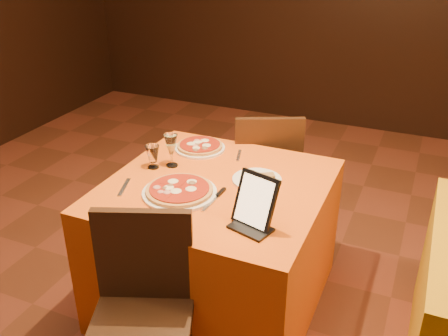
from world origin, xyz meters
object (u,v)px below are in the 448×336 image
at_px(tablet, 255,201).
at_px(pizza_near, 179,191).
at_px(main_table, 217,244).
at_px(chair_main_near, 140,329).
at_px(pizza_far, 200,147).
at_px(chair_main_far, 265,172).
at_px(water_glass, 153,157).
at_px(wine_glass, 171,150).

bearing_deg(tablet, pizza_near, -177.16).
distance_m(main_table, chair_main_near, 0.78).
xyz_separation_m(chair_main_near, pizza_near, (-0.13, 0.61, 0.31)).
height_order(chair_main_near, pizza_far, chair_main_near).
height_order(chair_main_far, pizza_far, chair_main_far).
height_order(main_table, tablet, tablet).
bearing_deg(pizza_far, main_table, -52.87).
relative_size(main_table, tablet, 4.51).
xyz_separation_m(main_table, water_glass, (-0.39, 0.03, 0.44)).
distance_m(main_table, pizza_far, 0.59).
bearing_deg(chair_main_far, pizza_far, 33.48).
height_order(pizza_far, tablet, tablet).
relative_size(pizza_far, wine_glass, 1.57).
bearing_deg(pizza_near, pizza_far, 105.22).
height_order(main_table, wine_glass, wine_glass).
xyz_separation_m(pizza_near, water_glass, (-0.27, 0.20, 0.05)).
xyz_separation_m(pizza_near, wine_glass, (-0.19, 0.26, 0.08)).
xyz_separation_m(main_table, chair_main_far, (-0.00, 0.78, 0.08)).
bearing_deg(main_table, pizza_far, 127.13).
height_order(chair_main_far, water_glass, chair_main_far).
bearing_deg(main_table, water_glass, 175.21).
relative_size(main_table, chair_main_near, 1.21).
bearing_deg(wine_glass, chair_main_far, 65.61).
distance_m(chair_main_far, tablet, 1.18).
distance_m(chair_main_near, pizza_far, 1.20).
distance_m(chair_main_near, water_glass, 0.97).
bearing_deg(pizza_near, main_table, 53.32).
bearing_deg(main_table, wine_glass, 163.40).
xyz_separation_m(chair_main_near, pizza_far, (-0.27, 1.13, 0.31)).
relative_size(pizza_near, pizza_far, 1.25).
height_order(chair_main_near, tablet, tablet).
bearing_deg(chair_main_far, tablet, 81.95).
height_order(chair_main_far, pizza_near, chair_main_far).
relative_size(water_glass, tablet, 0.53).
relative_size(main_table, wine_glass, 5.79).
bearing_deg(pizza_far, chair_main_near, -76.68).
distance_m(pizza_far, water_glass, 0.35).
relative_size(pizza_near, water_glass, 2.86).
height_order(wine_glass, water_glass, wine_glass).
xyz_separation_m(main_table, pizza_near, (-0.13, -0.17, 0.39)).
xyz_separation_m(wine_glass, tablet, (0.62, -0.37, 0.03)).
bearing_deg(tablet, chair_main_near, -105.10).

